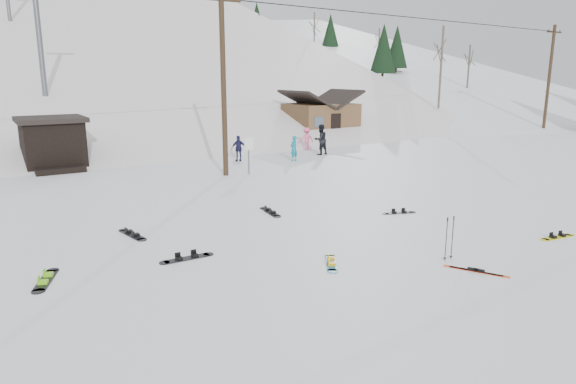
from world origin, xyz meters
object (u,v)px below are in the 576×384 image
utility_pole (223,81)px  hero_snowboard (331,262)px  hero_skis (476,271)px  cabin (321,119)px

utility_pole → hero_snowboard: bearing=-102.7°
utility_pole → hero_skis: size_ratio=5.93×
hero_snowboard → hero_skis: hero_snowboard is taller
hero_snowboard → hero_skis: 3.77m
utility_pole → cabin: utility_pole is taller
cabin → utility_pole: bearing=-142.4°
hero_skis → cabin: bearing=35.1°
utility_pole → hero_skis: (-0.06, -15.25, -4.66)m
cabin → hero_snowboard: bearing=-124.9°
utility_pole → hero_snowboard: utility_pole is taller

